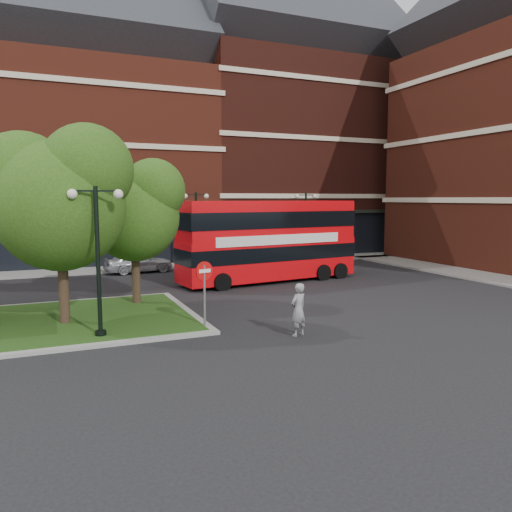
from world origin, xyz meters
name	(u,v)px	position (x,y,z in m)	size (l,w,h in m)	color
ground	(257,324)	(0.00, 0.00, 0.00)	(120.00, 120.00, 0.00)	black
pavement_far	(160,267)	(0.00, 16.50, 0.06)	(44.00, 3.00, 0.12)	slate
terrace_far_left	(26,165)	(-8.00, 24.00, 7.00)	(26.00, 12.00, 14.00)	maroon
terrace_far_right	(294,161)	(14.00, 24.00, 8.00)	(18.00, 12.00, 16.00)	#471911
traffic_island	(20,325)	(-8.00, 3.00, 0.07)	(12.60, 7.60, 0.15)	gray
tree_island_west	(56,193)	(-6.60, 2.58, 4.79)	(5.40, 4.71, 7.21)	#2D2116
tree_island_east	(132,207)	(-3.58, 5.06, 4.24)	(4.46, 3.90, 6.29)	#2D2116
lamp_island	(98,254)	(-5.50, 0.20, 2.83)	(1.72, 0.36, 5.00)	black
lamp_far_left	(196,226)	(2.00, 14.50, 2.83)	(1.72, 0.36, 5.00)	black
lamp_far_right	(306,224)	(10.00, 14.50, 2.83)	(1.72, 0.36, 5.00)	black
bus	(269,235)	(4.41, 8.50, 2.58)	(10.50, 3.61, 3.93)	red
woman	(298,310)	(0.68, -1.94, 0.90)	(0.65, 0.43, 1.79)	gray
car_silver	(138,261)	(-1.69, 14.76, 0.70)	(1.66, 4.14, 1.41)	#A7A9AE
car_white	(300,254)	(9.57, 14.50, 0.69)	(1.46, 4.19, 1.38)	white
no_entry_sign	(204,281)	(-1.94, 0.18, 1.72)	(0.66, 0.22, 2.41)	slate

